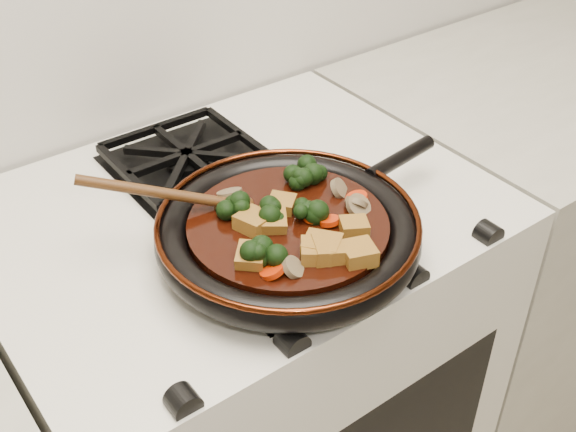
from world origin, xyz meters
TOP-DOWN VIEW (x-y plane):
  - stove at (0.00, 1.69)m, footprint 0.76×0.60m
  - burner_grate_front at (0.00, 1.55)m, footprint 0.23×0.23m
  - burner_grate_back at (0.00, 1.83)m, footprint 0.23×0.23m
  - skillet at (-0.00, 1.55)m, footprint 0.48×0.36m
  - braising_sauce at (-0.01, 1.55)m, footprint 0.27×0.27m
  - tofu_cube_0 at (-0.02, 1.47)m, footprint 0.06×0.06m
  - tofu_cube_1 at (-0.01, 1.46)m, footprint 0.06×0.06m
  - tofu_cube_2 at (0.01, 1.58)m, footprint 0.05×0.05m
  - tofu_cube_3 at (0.02, 1.43)m, footprint 0.05×0.05m
  - tofu_cube_4 at (-0.05, 1.56)m, footprint 0.05×0.05m
  - tofu_cube_5 at (0.05, 1.48)m, footprint 0.05×0.05m
  - tofu_cube_6 at (-0.03, 1.55)m, footprint 0.05×0.06m
  - tofu_cube_7 at (-0.01, 1.47)m, footprint 0.06×0.06m
  - tofu_cube_8 at (-0.09, 1.51)m, footprint 0.05×0.05m
  - broccoli_floret_0 at (-0.02, 1.56)m, footprint 0.08×0.09m
  - broccoli_floret_1 at (0.02, 1.54)m, footprint 0.09×0.09m
  - broccoli_floret_2 at (-0.08, 1.50)m, footprint 0.07×0.08m
  - broccoli_floret_3 at (0.05, 1.61)m, footprint 0.08×0.08m
  - broccoli_floret_4 at (0.09, 1.61)m, footprint 0.09×0.08m
  - broccoli_floret_5 at (-0.06, 1.60)m, footprint 0.08×0.07m
  - carrot_coin_0 at (0.07, 1.62)m, footprint 0.03×0.03m
  - carrot_coin_1 at (0.10, 1.53)m, footprint 0.03×0.03m
  - carrot_coin_2 at (-0.08, 1.47)m, footprint 0.03×0.03m
  - carrot_coin_3 at (0.03, 1.53)m, footprint 0.03×0.03m
  - carrot_coin_4 at (0.04, 1.51)m, footprint 0.03×0.03m
  - mushroom_slice_0 at (0.09, 1.51)m, footprint 0.04×0.04m
  - mushroom_slice_1 at (-0.04, 1.64)m, footprint 0.04×0.04m
  - mushroom_slice_2 at (-0.06, 1.46)m, footprint 0.04×0.04m
  - mushroom_slice_3 at (0.09, 1.56)m, footprint 0.04×0.04m
  - mushroom_slice_4 at (0.09, 1.52)m, footprint 0.04×0.04m
  - wooden_spoon at (-0.09, 1.64)m, footprint 0.13×0.09m

SIDE VIEW (x-z plane):
  - stove at x=0.00m, z-range 0.00..0.90m
  - burner_grate_front at x=0.00m, z-range 0.90..0.93m
  - burner_grate_back at x=0.00m, z-range 0.90..0.93m
  - skillet at x=0.00m, z-range 0.92..0.97m
  - braising_sauce at x=-0.01m, z-range 0.94..0.96m
  - carrot_coin_0 at x=0.07m, z-range 0.96..0.97m
  - carrot_coin_1 at x=0.10m, z-range 0.95..0.97m
  - carrot_coin_2 at x=-0.08m, z-range 0.95..0.98m
  - carrot_coin_3 at x=0.03m, z-range 0.96..0.97m
  - carrot_coin_4 at x=0.04m, z-range 0.96..0.97m
  - mushroom_slice_0 at x=0.09m, z-range 0.95..0.98m
  - mushroom_slice_1 at x=-0.04m, z-range 0.96..0.98m
  - mushroom_slice_2 at x=-0.06m, z-range 0.95..0.98m
  - mushroom_slice_3 at x=0.09m, z-range 0.95..0.98m
  - mushroom_slice_4 at x=0.09m, z-range 0.95..0.98m
  - tofu_cube_2 at x=0.01m, z-range 0.96..0.98m
  - tofu_cube_5 at x=0.05m, z-range 0.96..0.98m
  - tofu_cube_8 at x=-0.09m, z-range 0.95..0.98m
  - tofu_cube_6 at x=-0.03m, z-range 0.95..0.98m
  - tofu_cube_3 at x=0.02m, z-range 0.95..0.98m
  - broccoli_floret_4 at x=0.09m, z-range 0.93..1.00m
  - broccoli_floret_1 at x=0.02m, z-range 0.94..0.99m
  - tofu_cube_0 at x=-0.02m, z-range 0.95..0.98m
  - tofu_cube_4 at x=-0.05m, z-range 0.95..0.98m
  - tofu_cube_7 at x=-0.01m, z-range 0.95..0.98m
  - tofu_cube_1 at x=-0.01m, z-range 0.95..0.98m
  - broccoli_floret_5 at x=-0.06m, z-range 0.94..1.00m
  - broccoli_floret_3 at x=0.05m, z-range 0.94..1.00m
  - broccoli_floret_0 at x=-0.02m, z-range 0.94..1.00m
  - broccoli_floret_2 at x=-0.08m, z-range 0.94..1.00m
  - wooden_spoon at x=-0.09m, z-range 0.88..1.09m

